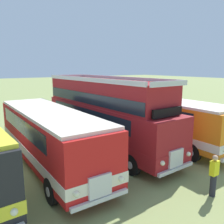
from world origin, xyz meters
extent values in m
plane|color=#8C9956|center=(0.00, 0.00, 0.00)|extent=(200.00, 200.00, 0.00)
sphere|color=#EAEACC|center=(-0.87, -5.17, 1.10)|extent=(0.22, 0.22, 0.22)
cylinder|color=black|center=(-0.67, -3.51, 0.52)|extent=(0.31, 1.05, 1.04)
cylinder|color=silver|center=(-0.52, -3.50, 0.52)|extent=(0.03, 0.36, 0.36)
cube|color=red|center=(1.95, -0.33, 1.70)|extent=(2.58, 9.87, 2.30)
cube|color=silver|center=(1.95, -0.33, 1.10)|extent=(2.62, 9.91, 0.44)
cube|color=#19232D|center=(1.95, 0.07, 2.30)|extent=(2.59, 7.47, 0.76)
cube|color=#19232D|center=(1.91, -5.19, 2.35)|extent=(2.20, 0.12, 0.90)
cube|color=silver|center=(1.91, -5.30, 1.10)|extent=(0.90, 0.13, 0.80)
cube|color=silver|center=(1.91, -5.33, 0.60)|extent=(2.30, 0.16, 0.16)
sphere|color=#EAEACC|center=(2.81, -5.32, 1.10)|extent=(0.22, 0.22, 0.22)
sphere|color=#EAEACC|center=(1.01, -5.30, 1.10)|extent=(0.22, 0.22, 0.22)
cube|color=silver|center=(1.95, -0.33, 2.92)|extent=(2.54, 9.47, 0.14)
cylinder|color=black|center=(3.07, -3.66, 0.52)|extent=(0.29, 1.04, 1.04)
cylinder|color=silver|center=(3.22, -3.66, 0.52)|extent=(0.02, 0.36, 0.36)
cylinder|color=black|center=(0.77, -3.64, 0.52)|extent=(0.29, 1.04, 1.04)
cylinder|color=silver|center=(0.62, -3.64, 0.52)|extent=(0.02, 0.36, 0.36)
cylinder|color=black|center=(3.13, 2.79, 0.52)|extent=(0.29, 1.04, 1.04)
cylinder|color=silver|center=(3.28, 2.78, 0.52)|extent=(0.02, 0.36, 0.36)
cylinder|color=black|center=(0.83, 2.80, 0.52)|extent=(0.29, 1.04, 1.04)
cylinder|color=silver|center=(0.68, 2.80, 0.52)|extent=(0.02, 0.36, 0.36)
cube|color=maroon|center=(5.85, 0.39, 1.70)|extent=(2.86, 10.95, 2.30)
cube|color=maroon|center=(5.85, 0.39, 1.10)|extent=(2.91, 11.00, 0.44)
cube|color=#19232D|center=(5.84, 0.79, 2.30)|extent=(2.81, 8.56, 0.76)
cube|color=#19232D|center=(6.03, -4.99, 2.35)|extent=(2.20, 0.17, 0.90)
cube|color=silver|center=(6.04, -5.10, 1.10)|extent=(0.90, 0.15, 0.80)
cube|color=silver|center=(6.04, -5.13, 0.60)|extent=(2.30, 0.22, 0.16)
sphere|color=#EAEACC|center=(6.94, -5.08, 1.10)|extent=(0.22, 0.22, 0.22)
sphere|color=#EAEACC|center=(5.14, -5.14, 1.10)|extent=(0.22, 0.22, 0.22)
cube|color=maroon|center=(5.84, 0.64, 3.60)|extent=(2.73, 10.05, 1.50)
cube|color=silver|center=(6.02, -4.55, 4.40)|extent=(2.40, 0.18, 0.24)
cube|color=silver|center=(5.69, 5.12, 4.40)|extent=(2.40, 0.18, 0.24)
cube|color=silver|center=(7.04, 0.68, 4.40)|extent=(0.44, 9.97, 0.24)
cube|color=silver|center=(4.64, 0.60, 4.40)|extent=(0.44, 9.97, 0.24)
cube|color=#19232D|center=(5.84, 0.64, 3.30)|extent=(2.77, 9.95, 0.64)
cube|color=black|center=(6.02, -4.50, 3.10)|extent=(1.90, 0.18, 0.40)
cylinder|color=black|center=(7.13, -3.41, 0.52)|extent=(0.31, 1.05, 1.04)
cylinder|color=silver|center=(7.28, -3.40, 0.52)|extent=(0.03, 0.36, 0.36)
cylinder|color=black|center=(4.83, -3.49, 0.52)|extent=(0.31, 1.05, 1.04)
cylinder|color=silver|center=(4.68, -3.49, 0.52)|extent=(0.03, 0.36, 0.36)
cylinder|color=black|center=(6.88, 4.06, 0.52)|extent=(0.31, 1.05, 1.04)
cylinder|color=silver|center=(7.03, 4.07, 0.52)|extent=(0.03, 0.36, 0.36)
cylinder|color=black|center=(4.58, 3.99, 0.52)|extent=(0.31, 1.05, 1.04)
cylinder|color=silver|center=(4.43, 3.98, 0.52)|extent=(0.03, 0.36, 0.36)
cube|color=orange|center=(9.75, -0.08, 1.70)|extent=(2.53, 11.24, 2.30)
cube|color=white|center=(9.75, -0.08, 1.10)|extent=(2.57, 11.28, 0.44)
cube|color=#19232D|center=(9.75, 0.32, 2.30)|extent=(2.56, 8.84, 0.76)
cube|color=white|center=(9.75, -0.08, 2.92)|extent=(2.49, 10.84, 0.14)
cylinder|color=black|center=(10.89, -4.10, 0.52)|extent=(0.28, 1.04, 1.04)
cylinder|color=silver|center=(11.04, -4.10, 0.52)|extent=(0.02, 0.36, 0.36)
cylinder|color=black|center=(8.59, -4.09, 0.52)|extent=(0.28, 1.04, 1.04)
cylinder|color=silver|center=(8.44, -4.09, 0.52)|extent=(0.02, 0.36, 0.36)
cylinder|color=black|center=(10.91, 3.73, 0.52)|extent=(0.28, 1.04, 1.04)
cylinder|color=silver|center=(11.06, 3.73, 0.52)|extent=(0.02, 0.36, 0.36)
cylinder|color=black|center=(8.61, 3.74, 0.52)|extent=(0.28, 1.04, 1.04)
cylinder|color=silver|center=(8.46, 3.74, 0.52)|extent=(0.02, 0.36, 0.36)
cylinder|color=#23232D|center=(6.30, -6.80, 0.45)|extent=(0.24, 0.24, 0.90)
cube|color=yellow|center=(6.30, -6.80, 1.20)|extent=(0.36, 0.22, 0.60)
sphere|color=tan|center=(6.30, -6.80, 1.62)|extent=(0.22, 0.22, 0.22)
camera|label=1|loc=(-2.02, -11.72, 5.14)|focal=38.02mm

